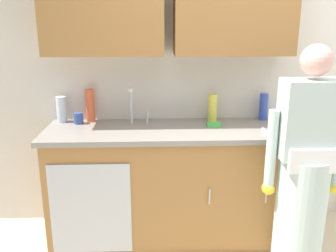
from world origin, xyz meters
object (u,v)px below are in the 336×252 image
(person_at_sink, at_px, (303,183))
(bottle_dish_liquid, at_px, (90,105))
(sink, at_px, (136,130))
(bottle_soap, at_px, (263,107))
(bottle_water_short, at_px, (212,108))
(sponge, at_px, (214,124))
(bottle_cleaner_spray, at_px, (62,109))
(cup_by_sink, at_px, (79,118))
(knife_on_counter, at_px, (264,132))

(person_at_sink, xyz_separation_m, bottle_dish_liquid, (-1.54, 0.76, 0.38))
(sink, xyz_separation_m, person_at_sink, (1.15, -0.53, -0.23))
(bottle_dish_liquid, height_order, bottle_soap, bottle_dish_liquid)
(bottle_water_short, height_order, sponge, bottle_water_short)
(bottle_cleaner_spray, relative_size, bottle_dish_liquid, 0.78)
(sponge, bearing_deg, bottle_dish_liquid, 169.22)
(sink, xyz_separation_m, bottle_cleaner_spray, (-0.62, 0.22, 0.12))
(bottle_soap, distance_m, cup_by_sink, 1.56)
(sink, relative_size, bottle_water_short, 2.15)
(person_at_sink, height_order, cup_by_sink, person_at_sink)
(bottle_dish_liquid, relative_size, knife_on_counter, 1.14)
(bottle_cleaner_spray, bearing_deg, person_at_sink, -22.97)
(bottle_dish_liquid, height_order, sponge, bottle_dish_liquid)
(person_at_sink, distance_m, bottle_cleaner_spray, 1.96)
(bottle_cleaner_spray, bearing_deg, knife_on_counter, -12.69)
(person_at_sink, xyz_separation_m, bottle_soap, (-0.08, 0.76, 0.36))
(bottle_dish_liquid, bearing_deg, person_at_sink, -26.31)
(sink, xyz_separation_m, bottle_soap, (1.08, 0.23, 0.13))
(person_at_sink, height_order, knife_on_counter, person_at_sink)
(sink, distance_m, cup_by_sink, 0.50)
(bottle_dish_liquid, bearing_deg, cup_by_sink, -142.06)
(person_at_sink, relative_size, bottle_water_short, 6.96)
(bottle_cleaner_spray, height_order, cup_by_sink, bottle_cleaner_spray)
(bottle_water_short, xyz_separation_m, bottle_dish_liquid, (-1.02, 0.05, 0.02))
(bottle_cleaner_spray, bearing_deg, sponge, -8.39)
(bottle_soap, bearing_deg, bottle_cleaner_spray, -179.76)
(bottle_soap, height_order, sponge, bottle_soap)
(cup_by_sink, bearing_deg, sink, -18.35)
(sink, bearing_deg, cup_by_sink, 161.65)
(bottle_water_short, xyz_separation_m, bottle_soap, (0.45, 0.05, -0.00))
(sink, xyz_separation_m, bottle_water_short, (0.63, 0.18, 0.13))
(bottle_soap, xyz_separation_m, knife_on_counter, (-0.10, -0.37, -0.11))
(sponge, bearing_deg, bottle_cleaner_spray, 171.61)
(cup_by_sink, bearing_deg, person_at_sink, -23.02)
(bottle_water_short, distance_m, bottle_dish_liquid, 1.02)
(sink, relative_size, cup_by_sink, 5.51)
(bottle_dish_liquid, relative_size, cup_by_sink, 3.01)
(person_at_sink, bearing_deg, cup_by_sink, 156.98)
(bottle_water_short, bearing_deg, bottle_dish_liquid, 177.22)
(cup_by_sink, height_order, sponge, cup_by_sink)
(bottle_dish_liquid, relative_size, sponge, 2.48)
(bottle_water_short, distance_m, knife_on_counter, 0.49)
(bottle_soap, bearing_deg, cup_by_sink, -177.49)
(bottle_soap, bearing_deg, sink, -168.22)
(bottle_cleaner_spray, xyz_separation_m, cup_by_sink, (0.15, -0.06, -0.06))
(person_at_sink, bearing_deg, bottle_dish_liquid, 153.69)
(bottle_water_short, relative_size, sponge, 2.12)
(bottle_cleaner_spray, relative_size, bottle_soap, 0.95)
(person_at_sink, bearing_deg, sponge, 132.97)
(person_at_sink, relative_size, cup_by_sink, 17.86)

